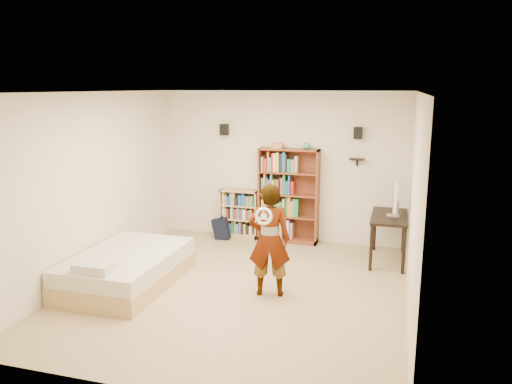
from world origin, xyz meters
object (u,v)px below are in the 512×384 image
low_bookshelf (239,214)px  person (269,240)px  tall_bookshelf (289,196)px  computer_desk (388,238)px  daybed (127,265)px

low_bookshelf → person: person is taller
tall_bookshelf → low_bookshelf: tall_bookshelf is taller
person → low_bookshelf: bearing=-75.5°
tall_bookshelf → computer_desk: 1.92m
low_bookshelf → person: 2.71m
computer_desk → person: person is taller
tall_bookshelf → person: (0.27, -2.39, -0.08)m
computer_desk → low_bookshelf: bearing=167.6°
computer_desk → person: size_ratio=0.73×
low_bookshelf → computer_desk: size_ratio=0.80×
daybed → person: size_ratio=1.28×
tall_bookshelf → low_bookshelf: 1.02m
low_bookshelf → tall_bookshelf: bearing=-1.3°
low_bookshelf → daybed: bearing=-107.6°
tall_bookshelf → person: 2.40m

